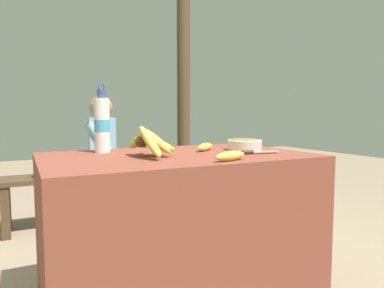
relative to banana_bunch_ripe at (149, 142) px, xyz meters
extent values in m
cube|color=brown|center=(0.16, 0.04, -0.43)|extent=(1.21, 0.76, 0.72)
sphere|color=#4C381E|center=(-0.04, 0.00, 0.00)|extent=(0.05, 0.05, 0.05)
ellipsoid|color=#E0C64C|center=(-0.02, -0.07, 0.01)|extent=(0.07, 0.18, 0.15)
ellipsoid|color=#E0C64C|center=(-0.01, -0.06, 0.00)|extent=(0.09, 0.15, 0.12)
ellipsoid|color=#E0C64C|center=(0.02, -0.03, 0.01)|extent=(0.16, 0.12, 0.14)
ellipsoid|color=#E0C64C|center=(0.03, -0.02, 0.00)|extent=(0.18, 0.08, 0.11)
ellipsoid|color=#E0C64C|center=(0.03, 0.01, 0.00)|extent=(0.17, 0.07, 0.13)
ellipsoid|color=#E0C64C|center=(0.02, 0.04, -0.01)|extent=(0.17, 0.14, 0.10)
ellipsoid|color=#E0C64C|center=(0.00, 0.06, 0.00)|extent=(0.12, 0.19, 0.11)
ellipsoid|color=#E0C64C|center=(-0.04, 0.07, 0.00)|extent=(0.04, 0.18, 0.10)
cylinder|color=silver|center=(0.55, 0.06, -0.04)|extent=(0.18, 0.18, 0.05)
torus|color=silver|center=(0.55, 0.06, -0.02)|extent=(0.18, 0.18, 0.01)
cylinder|color=olive|center=(0.55, 0.06, -0.02)|extent=(0.15, 0.15, 0.01)
cylinder|color=white|center=(-0.14, 0.27, 0.06)|extent=(0.07, 0.07, 0.26)
cylinder|color=#47A8D1|center=(-0.14, 0.27, 0.06)|extent=(0.08, 0.08, 0.06)
cylinder|color=#33477F|center=(-0.14, 0.27, 0.22)|extent=(0.04, 0.04, 0.04)
torus|color=#33477F|center=(-0.14, 0.27, 0.25)|extent=(0.03, 0.01, 0.03)
ellipsoid|color=#E0C64C|center=(0.25, -0.26, -0.05)|extent=(0.18, 0.09, 0.04)
ellipsoid|color=#E0C64C|center=(0.34, 0.11, -0.05)|extent=(0.16, 0.14, 0.04)
cube|color=#BCBCC1|center=(0.54, -0.12, -0.06)|extent=(0.14, 0.04, 0.00)
cylinder|color=#472D19|center=(0.44, -0.11, -0.06)|extent=(0.06, 0.03, 0.02)
cube|color=#4C3823|center=(-0.01, 1.47, -0.38)|extent=(1.42, 0.32, 0.04)
cube|color=#4C3823|center=(-0.62, 1.35, -0.59)|extent=(0.06, 0.06, 0.38)
cube|color=#4C3823|center=(0.60, 1.35, -0.59)|extent=(0.06, 0.06, 0.38)
cube|color=#4C3823|center=(-0.62, 1.59, -0.59)|extent=(0.06, 0.06, 0.38)
cube|color=#4C3823|center=(0.60, 1.59, -0.59)|extent=(0.06, 0.06, 0.38)
cylinder|color=#232328|center=(-0.17, 1.38, -0.57)|extent=(0.09, 0.09, 0.42)
cylinder|color=#232328|center=(-0.05, 1.36, -0.36)|extent=(0.31, 0.13, 0.09)
cylinder|color=#232328|center=(-0.14, 1.56, -0.57)|extent=(0.09, 0.09, 0.42)
cylinder|color=#232328|center=(-0.02, 1.55, -0.36)|extent=(0.31, 0.13, 0.09)
cube|color=#84B7E0|center=(0.10, 1.43, -0.14)|extent=(0.25, 0.36, 0.45)
cylinder|color=#84B7E0|center=(0.05, 1.28, -0.07)|extent=(0.21, 0.09, 0.25)
cylinder|color=#84B7E0|center=(0.09, 1.60, -0.07)|extent=(0.21, 0.09, 0.25)
sphere|color=#9E704C|center=(0.10, 1.43, 0.17)|extent=(0.19, 0.19, 0.19)
sphere|color=black|center=(0.10, 1.43, 0.25)|extent=(0.07, 0.07, 0.07)
sphere|color=#4C381E|center=(-0.40, 1.47, -0.30)|extent=(0.05, 0.05, 0.05)
ellipsoid|color=#9EB24C|center=(-0.39, 1.40, -0.30)|extent=(0.05, 0.18, 0.11)
ellipsoid|color=#9EB24C|center=(-0.34, 1.43, -0.31)|extent=(0.16, 0.12, 0.11)
ellipsoid|color=#9EB24C|center=(-0.34, 1.47, -0.31)|extent=(0.16, 0.03, 0.10)
ellipsoid|color=#9EB24C|center=(-0.35, 1.50, -0.30)|extent=(0.14, 0.11, 0.13)
ellipsoid|color=#9EB24C|center=(-0.39, 1.52, -0.30)|extent=(0.06, 0.14, 0.12)
cylinder|color=#4C3823|center=(1.03, 1.82, 0.52)|extent=(0.14, 0.14, 2.61)
camera|label=1|loc=(-0.50, -1.41, 0.12)|focal=32.00mm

